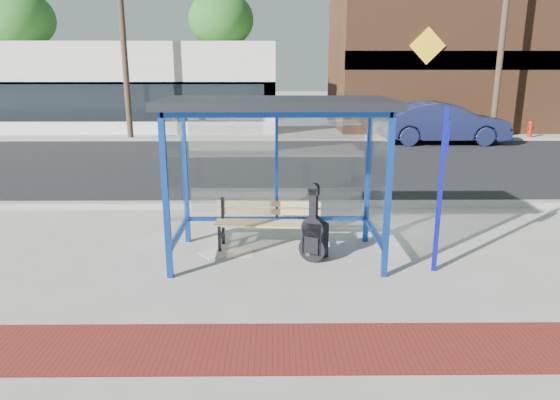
{
  "coord_description": "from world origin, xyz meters",
  "views": [
    {
      "loc": [
        -0.03,
        -7.26,
        2.82
      ],
      "look_at": [
        0.05,
        0.2,
        0.87
      ],
      "focal_mm": 32.0,
      "sensor_mm": 36.0,
      "label": 1
    }
  ],
  "objects_px": {
    "guitar_bag": "(313,235)",
    "fire_hydrant": "(530,128)",
    "parked_car": "(443,123)",
    "backpack": "(311,248)",
    "suitcase": "(315,240)",
    "bench": "(268,221)"
  },
  "relations": [
    {
      "from": "guitar_bag",
      "to": "parked_car",
      "type": "bearing_deg",
      "value": 89.04
    },
    {
      "from": "parked_car",
      "to": "fire_hydrant",
      "type": "distance_m",
      "value": 4.65
    },
    {
      "from": "bench",
      "to": "suitcase",
      "type": "height_order",
      "value": "bench"
    },
    {
      "from": "bench",
      "to": "backpack",
      "type": "height_order",
      "value": "bench"
    },
    {
      "from": "guitar_bag",
      "to": "parked_car",
      "type": "xyz_separation_m",
      "value": [
        5.97,
        12.37,
        0.38
      ]
    },
    {
      "from": "suitcase",
      "to": "parked_car",
      "type": "height_order",
      "value": "parked_car"
    },
    {
      "from": "fire_hydrant",
      "to": "parked_car",
      "type": "bearing_deg",
      "value": -158.61
    },
    {
      "from": "guitar_bag",
      "to": "fire_hydrant",
      "type": "bearing_deg",
      "value": 78.62
    },
    {
      "from": "parked_car",
      "to": "backpack",
      "type": "bearing_deg",
      "value": 154.43
    },
    {
      "from": "bench",
      "to": "fire_hydrant",
      "type": "height_order",
      "value": "bench"
    },
    {
      "from": "backpack",
      "to": "fire_hydrant",
      "type": "height_order",
      "value": "fire_hydrant"
    },
    {
      "from": "guitar_bag",
      "to": "fire_hydrant",
      "type": "relative_size",
      "value": 1.57
    },
    {
      "from": "guitar_bag",
      "to": "fire_hydrant",
      "type": "xyz_separation_m",
      "value": [
        10.28,
        14.06,
        -0.02
      ]
    },
    {
      "from": "parked_car",
      "to": "fire_hydrant",
      "type": "xyz_separation_m",
      "value": [
        4.31,
        1.69,
        -0.41
      ]
    },
    {
      "from": "bench",
      "to": "parked_car",
      "type": "bearing_deg",
      "value": 64.24
    },
    {
      "from": "backpack",
      "to": "parked_car",
      "type": "xyz_separation_m",
      "value": [
        6.0,
        12.26,
        0.63
      ]
    },
    {
      "from": "backpack",
      "to": "bench",
      "type": "bearing_deg",
      "value": 157.24
    },
    {
      "from": "suitcase",
      "to": "backpack",
      "type": "bearing_deg",
      "value": -159.25
    },
    {
      "from": "bench",
      "to": "fire_hydrant",
      "type": "distance_m",
      "value": 17.34
    },
    {
      "from": "guitar_bag",
      "to": "suitcase",
      "type": "relative_size",
      "value": 1.89
    },
    {
      "from": "backpack",
      "to": "parked_car",
      "type": "distance_m",
      "value": 13.67
    },
    {
      "from": "parked_car",
      "to": "fire_hydrant",
      "type": "height_order",
      "value": "parked_car"
    }
  ]
}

